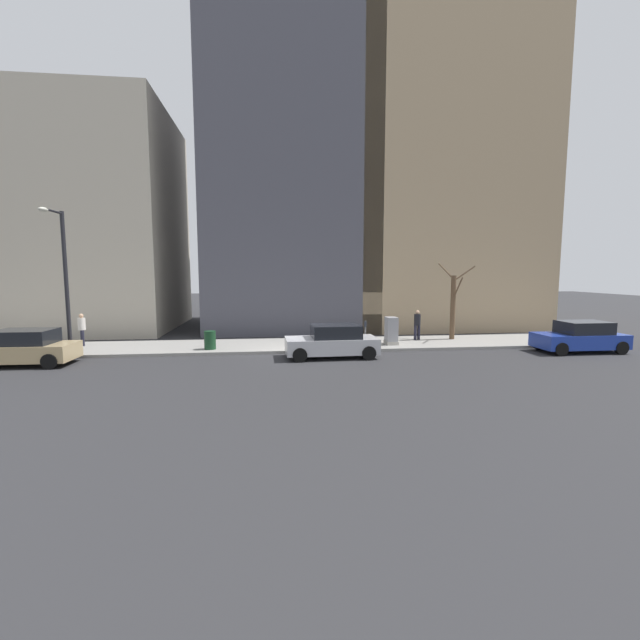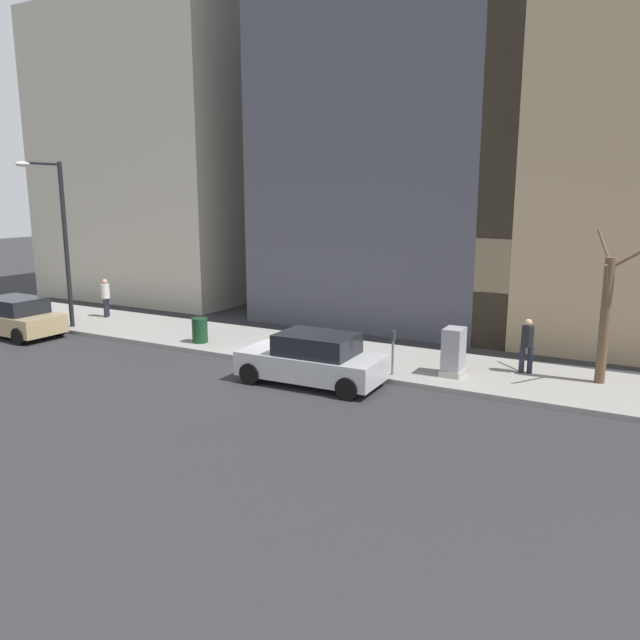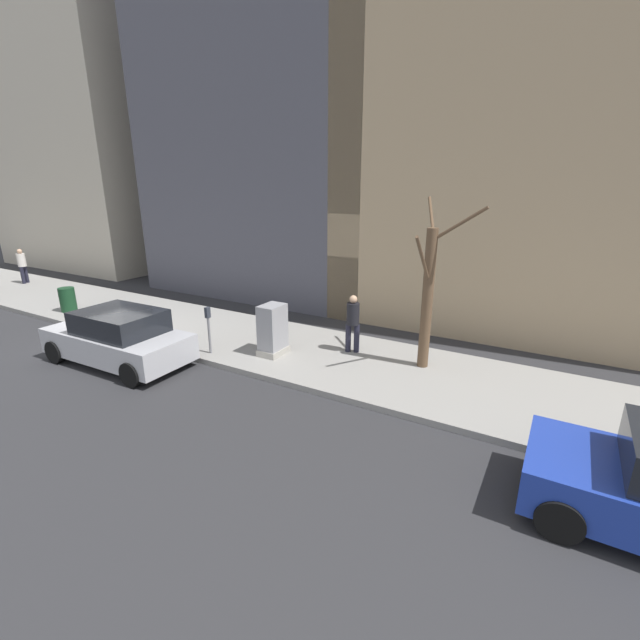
% 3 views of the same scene
% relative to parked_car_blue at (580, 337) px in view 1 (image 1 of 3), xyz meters
% --- Properties ---
extents(ground_plane, '(120.00, 120.00, 0.00)m').
position_rel_parked_car_blue_xyz_m(ground_plane, '(1.14, 14.12, -0.74)').
color(ground_plane, '#2B2B2D').
extents(sidewalk, '(4.00, 36.00, 0.15)m').
position_rel_parked_car_blue_xyz_m(sidewalk, '(3.14, 14.12, -0.66)').
color(sidewalk, gray).
rests_on(sidewalk, ground).
extents(parked_car_blue, '(1.93, 4.20, 1.52)m').
position_rel_parked_car_blue_xyz_m(parked_car_blue, '(0.00, 0.00, 0.00)').
color(parked_car_blue, '#1E389E').
rests_on(parked_car_blue, ground).
extents(parked_car_silver, '(2.03, 4.25, 1.52)m').
position_rel_parked_car_blue_xyz_m(parked_car_silver, '(0.07, 12.32, 0.00)').
color(parked_car_silver, '#B7B7BC').
rests_on(parked_car_silver, ground).
extents(parked_car_tan, '(2.00, 4.24, 1.52)m').
position_rel_parked_car_blue_xyz_m(parked_car_tan, '(-0.11, 25.56, 0.00)').
color(parked_car_tan, tan).
rests_on(parked_car_tan, ground).
extents(parking_meter, '(0.14, 0.10, 1.35)m').
position_rel_parked_car_blue_xyz_m(parking_meter, '(1.59, 10.44, 0.24)').
color(parking_meter, slate).
rests_on(parking_meter, sidewalk).
extents(utility_box, '(0.83, 0.61, 1.43)m').
position_rel_parked_car_blue_xyz_m(utility_box, '(2.44, 8.87, 0.11)').
color(utility_box, '#A8A399').
rests_on(utility_box, sidewalk).
extents(streetlamp, '(1.97, 0.32, 6.50)m').
position_rel_parked_car_blue_xyz_m(streetlamp, '(1.42, 24.44, 3.28)').
color(streetlamp, black).
rests_on(streetlamp, sidewalk).
extents(bare_tree, '(2.29, 1.72, 4.30)m').
position_rel_parked_car_blue_xyz_m(bare_tree, '(3.73, 4.95, 1.36)').
color(bare_tree, brown).
rests_on(bare_tree, sidewalk).
extents(trash_bin, '(0.56, 0.56, 0.90)m').
position_rel_parked_car_blue_xyz_m(trash_bin, '(2.04, 18.12, -0.14)').
color(trash_bin, '#14381E').
rests_on(trash_bin, sidewalk).
extents(pedestrian_near_meter, '(0.36, 0.38, 1.66)m').
position_rel_parked_car_blue_xyz_m(pedestrian_near_meter, '(3.71, 7.01, 0.35)').
color(pedestrian_near_meter, '#1E1E2D').
rests_on(pedestrian_near_meter, sidewalk).
extents(pedestrian_midblock, '(0.37, 0.36, 1.66)m').
position_rel_parked_car_blue_xyz_m(pedestrian_midblock, '(3.80, 24.78, 0.35)').
color(pedestrian_midblock, '#1E1E2D').
rests_on(pedestrian_midblock, sidewalk).
extents(office_tower_left, '(12.96, 12.96, 25.12)m').
position_rel_parked_car_blue_xyz_m(office_tower_left, '(13.12, 3.00, 11.83)').
color(office_tower_left, tan).
rests_on(office_tower_left, ground).
extents(office_block_center, '(11.07, 11.07, 28.02)m').
position_rel_parked_car_blue_xyz_m(office_block_center, '(12.17, 13.78, 13.27)').
color(office_block_center, '#4C4C56').
rests_on(office_block_center, ground).
extents(office_tower_right, '(11.34, 11.34, 14.56)m').
position_rel_parked_car_blue_xyz_m(office_tower_right, '(12.31, 27.49, 6.54)').
color(office_tower_right, '#BCB29E').
rests_on(office_tower_right, ground).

